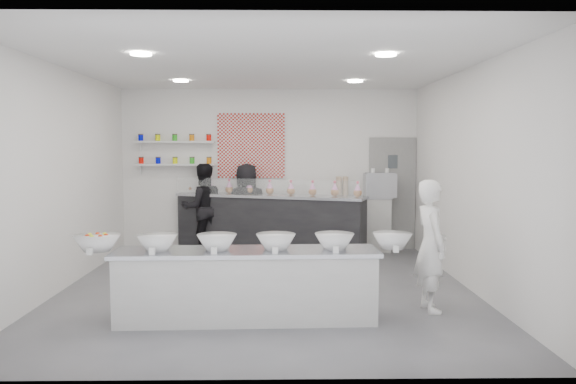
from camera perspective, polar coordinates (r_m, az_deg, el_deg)
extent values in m
plane|color=#515156|center=(7.76, -2.19, -9.77)|extent=(6.00, 6.00, 0.00)
plane|color=white|center=(7.60, -2.26, 12.72)|extent=(6.00, 6.00, 0.00)
plane|color=white|center=(10.53, -1.84, 2.28)|extent=(5.50, 0.00, 5.50)
plane|color=white|center=(8.08, -22.13, 1.23)|extent=(0.00, 6.00, 6.00)
plane|color=white|center=(7.96, 17.99, 1.30)|extent=(0.00, 6.00, 6.00)
cube|color=gray|center=(10.74, 10.53, -0.16)|extent=(0.88, 0.04, 2.10)
cube|color=#A3120C|center=(10.51, -3.77, 4.72)|extent=(1.25, 0.03, 1.20)
cube|color=silver|center=(10.60, -11.37, 2.74)|extent=(1.45, 0.22, 0.04)
cube|color=silver|center=(10.59, -11.40, 5.02)|extent=(1.45, 0.22, 0.04)
cylinder|color=white|center=(6.79, -14.71, 13.38)|extent=(0.24, 0.24, 0.02)
cylinder|color=white|center=(6.71, 9.91, 13.56)|extent=(0.24, 0.24, 0.02)
cylinder|color=white|center=(9.31, -10.83, 11.02)|extent=(0.24, 0.24, 0.02)
cylinder|color=white|center=(9.26, 6.84, 11.10)|extent=(0.24, 0.24, 0.02)
cube|color=silver|center=(6.32, -4.22, -9.42)|extent=(2.93, 0.75, 0.79)
cube|color=black|center=(10.13, -1.85, -3.28)|extent=(3.48, 1.78, 1.08)
cube|color=white|center=(9.78, -2.50, 0.47)|extent=(3.22, 1.18, 0.29)
cube|color=silver|center=(10.49, 6.66, -3.24)|extent=(1.35, 0.43, 1.01)
cube|color=#93969E|center=(10.49, 9.31, 0.68)|extent=(0.56, 0.39, 0.43)
imported|color=white|center=(6.81, 14.31, -5.28)|extent=(0.43, 0.60, 1.55)
imported|color=black|center=(10.44, -8.66, -1.58)|extent=(0.95, 0.85, 1.62)
imported|color=black|center=(10.36, -4.20, -1.58)|extent=(0.81, 0.54, 1.63)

